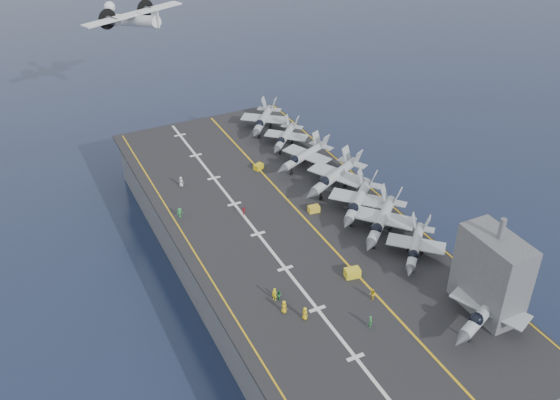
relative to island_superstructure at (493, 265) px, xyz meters
name	(u,v)px	position (x,y,z in m)	size (l,w,h in m)	color
ground	(290,273)	(-15.00, 30.00, -17.90)	(500.00, 500.00, 0.00)	#142135
hull	(290,250)	(-15.00, 30.00, -12.90)	(36.00, 90.00, 10.00)	#56595E
flight_deck	(291,226)	(-15.00, 30.00, -7.70)	(38.00, 92.00, 0.40)	black
foul_line	(306,220)	(-12.00, 30.00, -7.48)	(0.35, 90.00, 0.02)	gold
landing_centerline	(258,234)	(-21.00, 30.00, -7.48)	(0.50, 90.00, 0.02)	silver
deck_edge_port	(194,252)	(-32.00, 30.00, -7.48)	(0.25, 90.00, 0.02)	gold
deck_edge_stbd	(383,198)	(3.50, 30.00, -7.48)	(0.25, 90.00, 0.02)	gold
island_superstructure	(493,265)	(0.00, 0.00, 0.00)	(5.00, 10.00, 15.00)	#56595E
fighter_jet_0	(488,308)	(-2.02, -2.42, -4.77)	(18.52, 15.68, 5.46)	#A0A7B1
fighter_jet_2	(416,245)	(-1.85, 13.62, -5.17)	(15.80, 15.88, 4.67)	#A2ABB3
fighter_jet_3	(382,219)	(-2.84, 21.39, -4.77)	(18.72, 18.30, 5.46)	#99A2A9
fighter_jet_4	(358,200)	(-3.02, 28.13, -4.85)	(18.12, 17.87, 5.31)	gray
fighter_jet_5	(335,175)	(-2.59, 36.78, -4.68)	(19.38, 17.09, 5.63)	gray
fighter_jet_6	(304,155)	(-3.68, 46.40, -4.98)	(17.21, 14.83, 5.04)	#8F979F
fighter_jet_7	(285,136)	(-3.10, 55.75, -5.22)	(15.39, 15.55, 4.56)	gray
fighter_jet_8	(263,119)	(-3.97, 64.54, -4.95)	(16.85, 17.60, 5.11)	gray
tow_cart_a	(352,273)	(-12.88, 13.93, -6.82)	(2.48, 1.84, 1.36)	gold
tow_cart_b	(314,209)	(-9.63, 31.72, -6.93)	(2.02, 1.42, 1.14)	gold
tow_cart_c	(258,167)	(-12.03, 49.42, -6.96)	(2.12, 1.80, 1.08)	gold
crew_0	(305,313)	(-23.50, 9.06, -6.50)	(1.11, 1.38, 2.00)	yellow
crew_1	(275,294)	(-25.52, 14.35, -6.47)	(1.35, 1.48, 2.06)	yellow
crew_2	(279,295)	(-24.85, 14.22, -6.70)	(0.76, 1.04, 1.60)	#258239
crew_3	(180,213)	(-30.84, 40.28, -6.61)	(1.17, 0.88, 1.79)	#248E38
crew_4	(244,211)	(-20.82, 36.22, -6.70)	(0.97, 0.65, 1.61)	#AB2028
crew_5	(181,182)	(-27.42, 49.85, -6.51)	(1.39, 1.41, 1.98)	beige
crew_6	(370,322)	(-16.35, 3.78, -6.52)	(1.21, 1.40, 1.96)	#2D843E
crew_7	(372,294)	(-13.09, 8.34, -6.59)	(1.17, 1.31, 1.83)	yellow
transport_plane	(135,21)	(-22.41, 92.09, 11.20)	(29.80, 25.34, 5.96)	silver
crew_8	(284,307)	(-25.46, 11.50, -6.50)	(1.11, 1.38, 2.00)	yellow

